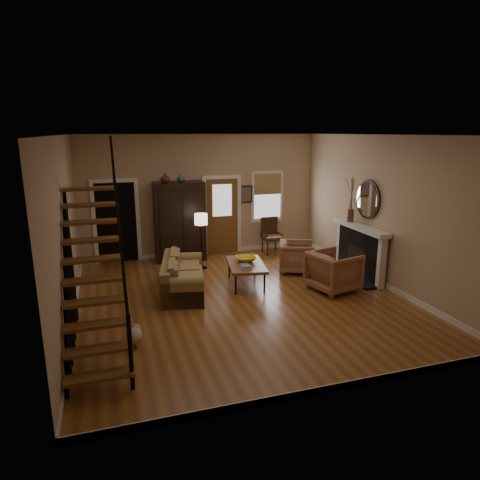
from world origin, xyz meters
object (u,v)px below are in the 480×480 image
object	(u,v)px
armoire	(180,222)
sofa	(183,276)
coffee_table	(246,274)
armchair_left	(334,271)
armchair_right	(296,257)
floor_lamp	(201,241)
side_chair	(272,236)

from	to	relation	value
armoire	sofa	distance (m)	2.55
coffee_table	armchair_left	bearing A→B (deg)	-27.50
armchair_right	floor_lamp	xyz separation A→B (m)	(-2.16, 0.95, 0.32)
armoire	armchair_left	xyz separation A→B (m)	(2.76, -3.28, -0.62)
armchair_left	floor_lamp	world-z (taller)	floor_lamp
side_chair	armoire	bearing A→B (deg)	175.52
sofa	floor_lamp	bearing A→B (deg)	74.89
armchair_left	armchair_right	bearing A→B (deg)	-5.00
armoire	floor_lamp	size ratio (longest dim) A/B	1.50
armchair_right	armoire	bearing A→B (deg)	76.96
sofa	armchair_left	bearing A→B (deg)	-3.97
sofa	armchair_right	size ratio (longest dim) A/B	2.35
armchair_right	floor_lamp	bearing A→B (deg)	89.59
armoire	sofa	xyz separation A→B (m)	(-0.37, -2.42, -0.69)
armchair_left	side_chair	bearing A→B (deg)	-10.14
coffee_table	floor_lamp	size ratio (longest dim) A/B	0.94
armchair_right	floor_lamp	size ratio (longest dim) A/B	0.59
coffee_table	floor_lamp	bearing A→B (deg)	114.76
sofa	armchair_right	xyz separation A→B (m)	(2.91, 0.55, 0.01)
armoire	armchair_left	world-z (taller)	armoire
coffee_table	armchair_left	xyz separation A→B (m)	(1.70, -0.89, 0.18)
coffee_table	armchair_right	world-z (taller)	armchair_right
armchair_right	coffee_table	bearing A→B (deg)	132.76
coffee_table	armchair_left	size ratio (longest dim) A/B	1.40
armchair_right	sofa	bearing A→B (deg)	124.16
armchair_left	armchair_right	xyz separation A→B (m)	(-0.22, 1.41, -0.05)
sofa	armchair_right	distance (m)	2.96
coffee_table	sofa	bearing A→B (deg)	-178.73
coffee_table	armchair_right	distance (m)	1.57
armoire	coffee_table	distance (m)	2.73
armoire	side_chair	xyz separation A→B (m)	(2.55, -0.20, -0.54)
floor_lamp	armoire	bearing A→B (deg)	112.15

